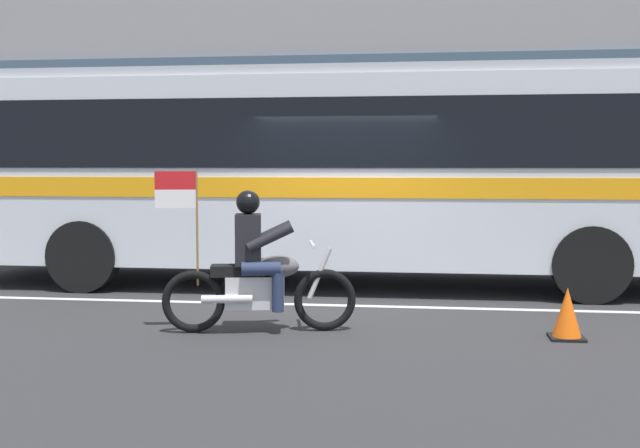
{
  "coord_description": "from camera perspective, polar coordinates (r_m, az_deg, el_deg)",
  "views": [
    {
      "loc": [
        1.02,
        -10.56,
        1.85
      ],
      "look_at": [
        -0.3,
        -0.37,
        1.05
      ],
      "focal_mm": 43.41,
      "sensor_mm": 36.0,
      "label": 1
    }
  ],
  "objects": [
    {
      "name": "ground_plane",
      "position": [
        10.77,
        1.83,
        -5.46
      ],
      "size": [
        60.0,
        60.0,
        0.0
      ],
      "primitive_type": "plane",
      "color": "#2B2B2D"
    },
    {
      "name": "sidewalk_curb",
      "position": [
        15.8,
        3.62,
        -2.02
      ],
      "size": [
        28.0,
        3.8,
        0.15
      ],
      "primitive_type": "cube",
      "color": "gray",
      "rests_on": "ground_plane"
    },
    {
      "name": "lane_center_stripe",
      "position": [
        10.18,
        1.5,
        -6.01
      ],
      "size": [
        26.6,
        0.14,
        0.01
      ],
      "primitive_type": "cube",
      "color": "silver",
      "rests_on": "ground_plane"
    },
    {
      "name": "office_building_facade",
      "position": [
        18.28,
        4.19,
        14.86
      ],
      "size": [
        28.0,
        0.89,
        10.31
      ],
      "color": "gray",
      "rests_on": "ground_plane"
    },
    {
      "name": "transit_bus",
      "position": [
        11.81,
        2.19,
        4.6
      ],
      "size": [
        12.13,
        2.64,
        3.22
      ],
      "color": "silver",
      "rests_on": "ground_plane"
    },
    {
      "name": "motorcycle_with_rider",
      "position": [
        8.55,
        -4.66,
        -3.54
      ],
      "size": [
        2.16,
        0.76,
        1.78
      ],
      "color": "black",
      "rests_on": "ground_plane"
    },
    {
      "name": "traffic_cone",
      "position": [
        8.64,
        17.75,
        -6.4
      ],
      "size": [
        0.36,
        0.36,
        0.55
      ],
      "color": "#EA590F",
      "rests_on": "ground_plane"
    }
  ]
}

